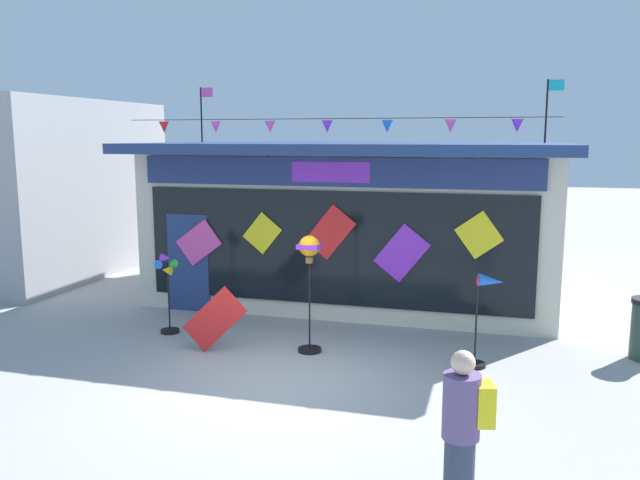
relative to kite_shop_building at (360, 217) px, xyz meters
name	(u,v)px	position (x,y,z in m)	size (l,w,h in m)	color
ground_plane	(284,380)	(0.11, -5.72, -1.73)	(80.00, 80.00, 0.00)	#9E9B99
kite_shop_building	(360,217)	(0.00, 0.00, 0.00)	(8.74, 6.02, 4.71)	beige
wind_spinner_far_left	(167,283)	(-2.65, -4.11, -0.79)	(0.39, 0.34, 1.48)	black
wind_spinner_left	(309,263)	(0.11, -4.40, -0.23)	(0.39, 0.39, 1.96)	black
wind_spinner_center_left	(485,308)	(2.91, -4.37, -0.78)	(0.58, 0.35, 1.48)	black
person_near_camera	(462,435)	(2.82, -8.65, -0.84)	(0.47, 0.36, 1.68)	#333D56
display_kite_on_ground	(215,319)	(-1.40, -4.82, -1.17)	(0.56, 0.03, 1.02)	red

